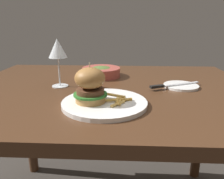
# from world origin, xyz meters

# --- Properties ---
(dining_table) EXTENTS (1.23, 0.92, 0.74)m
(dining_table) POSITION_xyz_m (0.00, 0.00, 0.65)
(dining_table) COLOR #472B19
(dining_table) RESTS_ON ground
(main_plate) EXTENTS (0.28, 0.28, 0.01)m
(main_plate) POSITION_xyz_m (0.00, -0.22, 0.75)
(main_plate) COLOR white
(main_plate) RESTS_ON dining_table
(burger_sandwich) EXTENTS (0.11, 0.11, 0.13)m
(burger_sandwich) POSITION_xyz_m (-0.04, -0.22, 0.81)
(burger_sandwich) COLOR #B78447
(burger_sandwich) RESTS_ON main_plate
(fries_pile) EXTENTS (0.09, 0.10, 0.02)m
(fries_pile) POSITION_xyz_m (0.04, -0.22, 0.76)
(fries_pile) COLOR gold
(fries_pile) RESTS_ON main_plate
(wine_glass) EXTENTS (0.08, 0.08, 0.20)m
(wine_glass) POSITION_xyz_m (-0.20, -0.01, 0.89)
(wine_glass) COLOR silver
(wine_glass) RESTS_ON dining_table
(bread_plate) EXTENTS (0.14, 0.14, 0.01)m
(bread_plate) POSITION_xyz_m (0.30, 0.01, 0.74)
(bread_plate) COLOR white
(bread_plate) RESTS_ON dining_table
(table_knife) EXTENTS (0.22, 0.11, 0.01)m
(table_knife) POSITION_xyz_m (0.25, -0.02, 0.75)
(table_knife) COLOR silver
(table_knife) RESTS_ON bread_plate
(soup_bowl) EXTENTS (0.19, 0.19, 0.05)m
(soup_bowl) POSITION_xyz_m (-0.05, 0.17, 0.76)
(soup_bowl) COLOR #B24C42
(soup_bowl) RESTS_ON dining_table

